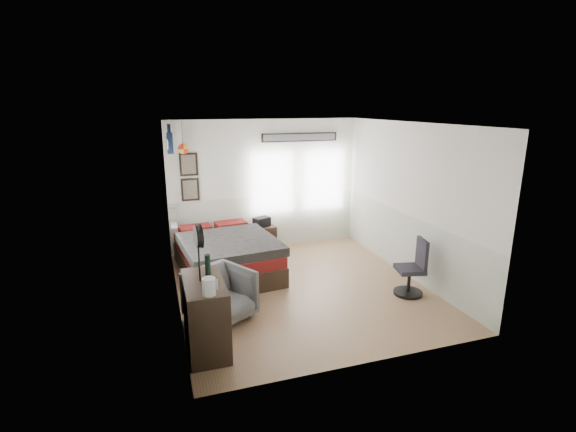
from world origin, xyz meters
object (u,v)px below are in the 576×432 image
object	(u,v)px
bed	(226,255)
dresser	(205,315)
armchair	(220,295)
nightstand	(262,238)
task_chair	(413,272)

from	to	relation	value
bed	dresser	world-z (taller)	dresser
bed	dresser	xyz separation A→B (m)	(-0.66, -2.33, 0.11)
armchair	nightstand	bearing A→B (deg)	34.05
task_chair	bed	bearing A→B (deg)	158.66
dresser	nightstand	bearing A→B (deg)	64.56
task_chair	dresser	bearing A→B (deg)	-158.67
dresser	nightstand	distance (m)	3.72
armchair	task_chair	distance (m)	3.07
nightstand	task_chair	size ratio (longest dim) A/B	0.55
dresser	armchair	bearing A→B (deg)	66.32
nightstand	bed	bearing A→B (deg)	-141.44
bed	task_chair	size ratio (longest dim) A/B	2.50
bed	task_chair	distance (m)	3.25
bed	armchair	xyz separation A→B (m)	(-0.37, -1.67, 0.03)
armchair	bed	bearing A→B (deg)	47.31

